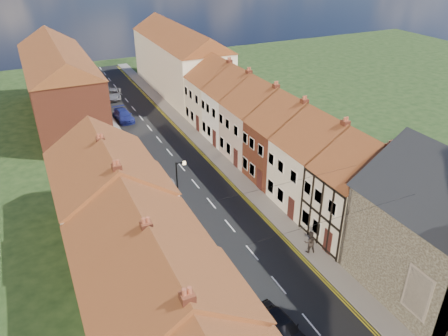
% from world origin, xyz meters
% --- Properties ---
extents(road, '(7.00, 90.00, 0.02)m').
position_xyz_m(road, '(0.00, 30.00, 0.01)').
color(road, black).
rests_on(road, ground).
extents(pavement_left, '(1.80, 90.00, 0.12)m').
position_xyz_m(pavement_left, '(-4.40, 30.00, 0.06)').
color(pavement_left, slate).
rests_on(pavement_left, ground).
extents(pavement_right, '(1.80, 90.00, 0.12)m').
position_xyz_m(pavement_right, '(4.40, 30.00, 0.06)').
color(pavement_right, slate).
rests_on(pavement_right, ground).
extents(cottage_r_tudor, '(8.30, 5.20, 9.00)m').
position_xyz_m(cottage_r_tudor, '(9.27, 12.70, 4.47)').
color(cottage_r_tudor, '#F1DFCA').
rests_on(cottage_r_tudor, ground).
extents(cottage_r_white_near, '(8.30, 6.00, 9.00)m').
position_xyz_m(cottage_r_white_near, '(9.30, 18.10, 4.47)').
color(cottage_r_white_near, '#F1DFCA').
rests_on(cottage_r_white_near, ground).
extents(cottage_r_cream_mid, '(8.30, 5.20, 9.00)m').
position_xyz_m(cottage_r_cream_mid, '(9.30, 23.50, 4.48)').
color(cottage_r_cream_mid, brown).
rests_on(cottage_r_cream_mid, ground).
extents(cottage_r_pink, '(8.30, 6.00, 9.00)m').
position_xyz_m(cottage_r_pink, '(9.30, 28.90, 4.47)').
color(cottage_r_pink, beige).
rests_on(cottage_r_pink, ground).
extents(cottage_r_white_far, '(8.30, 5.20, 9.00)m').
position_xyz_m(cottage_r_white_far, '(9.30, 34.30, 4.48)').
color(cottage_r_white_far, white).
rests_on(cottage_r_white_far, ground).
extents(cottage_r_cream_far, '(8.30, 6.00, 9.00)m').
position_xyz_m(cottage_r_cream_far, '(9.30, 39.70, 4.47)').
color(cottage_r_cream_far, '#F1DFCA').
rests_on(cottage_r_cream_far, ground).
extents(cottage_l_cream, '(8.30, 6.30, 9.10)m').
position_xyz_m(cottage_l_cream, '(-9.30, 5.55, 4.52)').
color(cottage_l_cream, '#F1DFCA').
rests_on(cottage_l_cream, ground).
extents(cottage_l_white, '(8.30, 6.90, 8.80)m').
position_xyz_m(cottage_l_white, '(-9.30, 11.95, 4.37)').
color(cottage_l_white, white).
rests_on(cottage_l_white, ground).
extents(cottage_l_brick_mid, '(8.30, 5.70, 9.10)m').
position_xyz_m(cottage_l_brick_mid, '(-9.30, 18.05, 4.53)').
color(cottage_l_brick_mid, beige).
rests_on(cottage_l_brick_mid, ground).
extents(cottage_l_pink, '(8.30, 6.30, 8.80)m').
position_xyz_m(cottage_l_pink, '(-9.30, 23.85, 4.37)').
color(cottage_l_pink, beige).
rests_on(cottage_l_pink, ground).
extents(block_right_far, '(8.30, 24.20, 10.50)m').
position_xyz_m(block_right_far, '(9.30, 55.00, 5.29)').
color(block_right_far, '#F1DFCA').
rests_on(block_right_far, ground).
extents(block_left_far, '(8.30, 24.20, 10.50)m').
position_xyz_m(block_left_far, '(-9.30, 50.00, 5.29)').
color(block_left_far, brown).
rests_on(block_left_far, ground).
extents(lamppost, '(0.88, 0.15, 6.00)m').
position_xyz_m(lamppost, '(-3.81, 20.00, 3.54)').
color(lamppost, black).
rests_on(lamppost, pavement_left).
extents(car_near, '(2.41, 4.68, 1.52)m').
position_xyz_m(car_near, '(-2.27, 6.05, 0.76)').
color(car_near, black).
rests_on(car_near, ground).
extents(car_mid, '(1.87, 3.95, 1.25)m').
position_xyz_m(car_mid, '(-3.17, 24.90, 0.63)').
color(car_mid, '#ADAFB5').
rests_on(car_mid, ground).
extents(car_far, '(2.23, 4.94, 1.40)m').
position_xyz_m(car_far, '(-2.34, 46.17, 0.70)').
color(car_far, navy).
rests_on(car_far, ground).
extents(car_distant, '(3.34, 5.21, 1.34)m').
position_xyz_m(car_distant, '(-1.51, 55.78, 0.67)').
color(car_distant, '#94969B').
rests_on(car_distant, ground).
extents(pedestrian_left, '(0.59, 0.43, 1.50)m').
position_xyz_m(pedestrian_left, '(-5.10, 11.20, 0.87)').
color(pedestrian_left, black).
rests_on(pedestrian_left, pavement_left).
extents(pedestrian_right, '(1.09, 0.94, 1.92)m').
position_xyz_m(pedestrian_right, '(4.06, 12.08, 1.08)').
color(pedestrian_right, '#2A2422').
rests_on(pedestrian_right, pavement_right).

